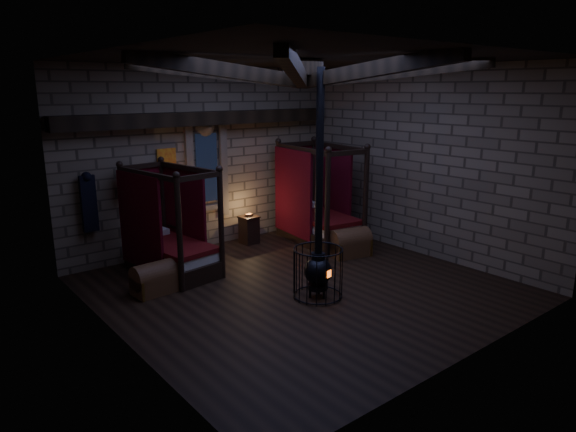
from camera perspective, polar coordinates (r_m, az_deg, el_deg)
room at (r=9.31m, az=1.30°, el=14.23°), size 7.02×7.02×4.29m
bed_left at (r=10.86m, az=-12.97°, el=-3.35°), size 1.38×2.21×2.17m
bed_right at (r=12.75m, az=3.28°, el=-0.20°), size 1.49×2.41×2.38m
trunk_left at (r=9.90m, az=-14.52°, el=-6.79°), size 0.85×0.58×0.60m
trunk_right at (r=11.74m, az=6.86°, el=-3.04°), size 0.99×0.75×0.65m
nightstand_left at (r=11.73m, az=-11.53°, el=-2.67°), size 0.55×0.53×0.95m
nightstand_right at (r=12.61m, az=-4.34°, el=-1.51°), size 0.45×0.43×0.74m
stove at (r=9.31m, az=3.35°, el=-5.63°), size 0.90×0.90×4.05m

